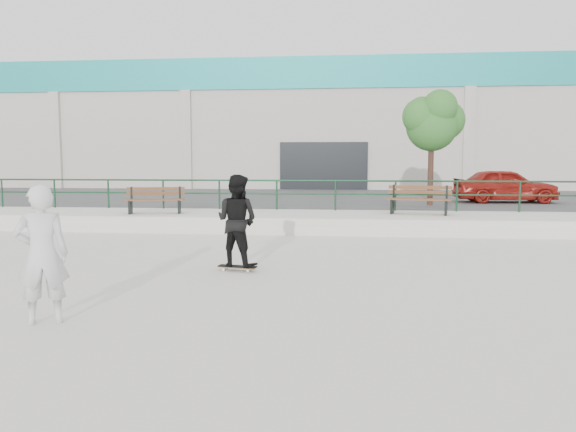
# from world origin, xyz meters

# --- Properties ---
(ground) EXTENTS (120.00, 120.00, 0.00)m
(ground) POSITION_xyz_m (0.00, 0.00, 0.00)
(ground) COLOR silver
(ground) RESTS_ON ground
(ledge) EXTENTS (30.00, 3.00, 0.50)m
(ledge) POSITION_xyz_m (0.00, 9.50, 0.25)
(ledge) COLOR silver
(ledge) RESTS_ON ground
(parking_strip) EXTENTS (60.00, 14.00, 0.50)m
(parking_strip) POSITION_xyz_m (0.00, 18.00, 0.25)
(parking_strip) COLOR #3E3E3E
(parking_strip) RESTS_ON ground
(railing) EXTENTS (28.00, 0.06, 1.03)m
(railing) POSITION_xyz_m (-0.00, 10.80, 1.24)
(railing) COLOR #153C24
(railing) RESTS_ON ledge
(commercial_building) EXTENTS (44.20, 16.33, 8.00)m
(commercial_building) POSITION_xyz_m (-0.00, 31.99, 4.58)
(commercial_building) COLOR beige
(commercial_building) RESTS_ON ground
(bench_left) EXTENTS (1.91, 0.90, 0.85)m
(bench_left) POSITION_xyz_m (-4.70, 9.11, 0.92)
(bench_left) COLOR brown
(bench_left) RESTS_ON ledge
(bench_right) EXTENTS (2.05, 0.97, 0.91)m
(bench_right) POSITION_xyz_m (3.65, 9.74, 0.95)
(bench_right) COLOR brown
(bench_right) RESTS_ON ledge
(tree) EXTENTS (2.39, 2.12, 4.25)m
(tree) POSITION_xyz_m (4.53, 13.42, 3.68)
(tree) COLOR #4A2F25
(tree) RESTS_ON parking_strip
(red_car) EXTENTS (4.07, 1.82, 1.36)m
(red_car) POSITION_xyz_m (7.67, 15.08, 1.18)
(red_car) COLOR maroon
(red_car) RESTS_ON parking_strip
(skateboard) EXTENTS (0.80, 0.33, 0.09)m
(skateboard) POSITION_xyz_m (-0.76, 2.72, 0.07)
(skateboard) COLOR black
(skateboard) RESTS_ON ground
(standing_skater) EXTENTS (1.07, 0.96, 1.83)m
(standing_skater) POSITION_xyz_m (-0.76, 2.72, 1.01)
(standing_skater) COLOR black
(standing_skater) RESTS_ON skateboard
(seated_skater) EXTENTS (0.82, 0.70, 1.89)m
(seated_skater) POSITION_xyz_m (-2.65, -1.13, 0.94)
(seated_skater) COLOR silver
(seated_skater) RESTS_ON ground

